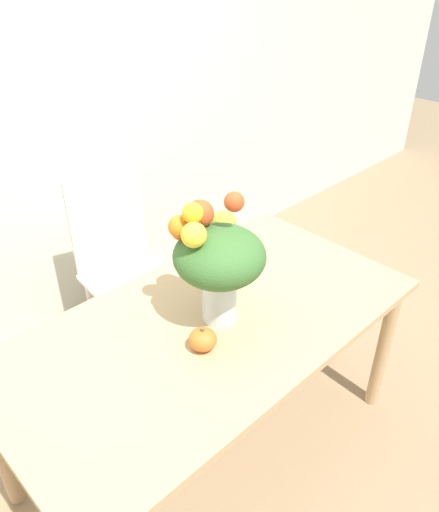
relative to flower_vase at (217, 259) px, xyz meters
name	(u,v)px	position (x,y,z in m)	size (l,w,h in m)	color
ground_plane	(211,444)	(-0.04, 0.00, -0.98)	(12.00, 12.00, 0.00)	#8E7556
wall_back	(19,86)	(-0.04, 1.27, 0.37)	(8.00, 0.06, 2.70)	silver
dining_table	(210,338)	(-0.04, 0.00, -0.35)	(1.60, 0.85, 0.72)	tan
flower_vase	(217,259)	(0.00, 0.00, 0.00)	(0.34, 0.33, 0.50)	silver
pumpkin	(203,339)	(-0.15, -0.09, -0.22)	(0.10, 0.10, 0.09)	orange
dining_chair_near_window	(125,267)	(0.11, 0.79, -0.47)	(0.46, 0.46, 0.99)	white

